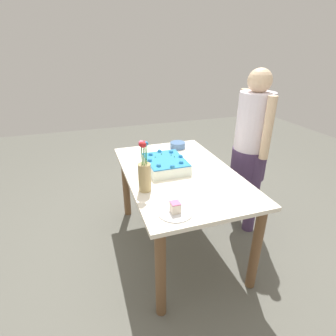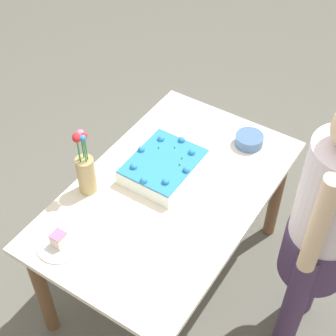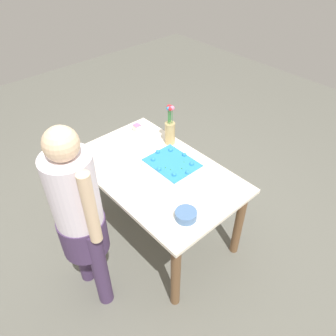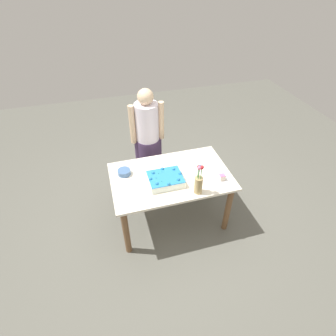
% 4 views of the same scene
% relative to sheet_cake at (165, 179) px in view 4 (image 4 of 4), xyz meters
% --- Properties ---
extents(ground_plane, '(8.00, 8.00, 0.00)m').
position_rel_sheet_cake_xyz_m(ground_plane, '(0.09, 0.09, -0.77)').
color(ground_plane, '#5E5E55').
extents(dining_table, '(1.37, 0.85, 0.73)m').
position_rel_sheet_cake_xyz_m(dining_table, '(0.09, 0.09, -0.16)').
color(dining_table, white).
rests_on(dining_table, ground_plane).
extents(sheet_cake, '(0.38, 0.31, 0.11)m').
position_rel_sheet_cake_xyz_m(sheet_cake, '(0.00, 0.00, 0.00)').
color(sheet_cake, white).
rests_on(sheet_cake, dining_table).
extents(serving_plate_with_slice, '(0.21, 0.21, 0.07)m').
position_rel_sheet_cake_xyz_m(serving_plate_with_slice, '(0.62, -0.14, -0.03)').
color(serving_plate_with_slice, white).
rests_on(serving_plate_with_slice, dining_table).
extents(cake_knife, '(0.19, 0.12, 0.00)m').
position_rel_sheet_cake_xyz_m(cake_knife, '(0.51, 0.24, -0.04)').
color(cake_knife, silver).
rests_on(cake_knife, dining_table).
extents(flower_vase, '(0.09, 0.09, 0.36)m').
position_rel_sheet_cake_xyz_m(flower_vase, '(0.29, -0.24, 0.09)').
color(flower_vase, tan).
rests_on(flower_vase, dining_table).
extents(fruit_bowl, '(0.15, 0.15, 0.06)m').
position_rel_sheet_cake_xyz_m(fruit_bowl, '(-0.42, 0.26, -0.02)').
color(fruit_bowl, '#496C9D').
rests_on(fruit_bowl, dining_table).
extents(person_standing, '(0.45, 0.31, 1.49)m').
position_rel_sheet_cake_xyz_m(person_standing, '(-0.02, 0.82, 0.08)').
color(person_standing, '#463256').
rests_on(person_standing, ground_plane).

